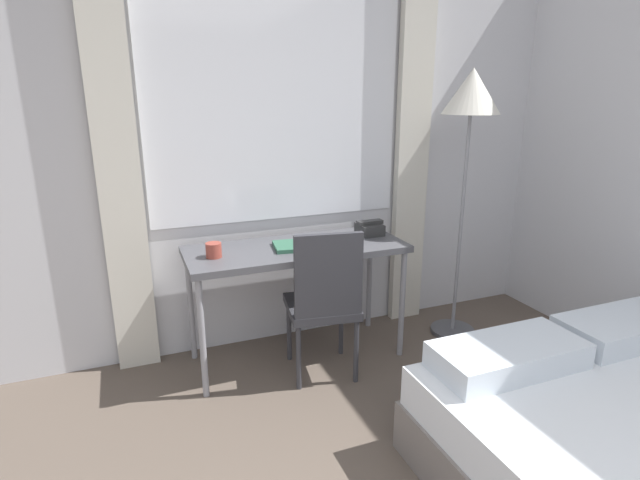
{
  "coord_description": "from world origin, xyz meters",
  "views": [
    {
      "loc": [
        -0.68,
        -0.1,
        1.65
      ],
      "look_at": [
        0.25,
        2.24,
        0.9
      ],
      "focal_mm": 28.0,
      "sensor_mm": 36.0,
      "label": 1
    }
  ],
  "objects_px": {
    "desk_chair": "(324,298)",
    "telephone": "(370,228)",
    "book": "(293,246)",
    "standing_lamp": "(470,112)",
    "mug": "(214,250)",
    "desk": "(296,256)"
  },
  "relations": [
    {
      "from": "mug",
      "to": "desk",
      "type": "bearing_deg",
      "value": 3.28
    },
    {
      "from": "desk_chair",
      "to": "book",
      "type": "bearing_deg",
      "value": 119.21
    },
    {
      "from": "telephone",
      "to": "book",
      "type": "bearing_deg",
      "value": -170.59
    },
    {
      "from": "desk",
      "to": "telephone",
      "type": "bearing_deg",
      "value": 7.16
    },
    {
      "from": "standing_lamp",
      "to": "desk",
      "type": "bearing_deg",
      "value": 175.26
    },
    {
      "from": "desk",
      "to": "mug",
      "type": "relative_size",
      "value": 14.94
    },
    {
      "from": "desk",
      "to": "standing_lamp",
      "type": "relative_size",
      "value": 0.74
    },
    {
      "from": "desk_chair",
      "to": "standing_lamp",
      "type": "bearing_deg",
      "value": 19.24
    },
    {
      "from": "standing_lamp",
      "to": "mug",
      "type": "height_order",
      "value": "standing_lamp"
    },
    {
      "from": "book",
      "to": "mug",
      "type": "height_order",
      "value": "mug"
    },
    {
      "from": "telephone",
      "to": "desk_chair",
      "type": "bearing_deg",
      "value": -142.92
    },
    {
      "from": "desk",
      "to": "standing_lamp",
      "type": "height_order",
      "value": "standing_lamp"
    },
    {
      "from": "standing_lamp",
      "to": "book",
      "type": "distance_m",
      "value": 1.39
    },
    {
      "from": "desk_chair",
      "to": "telephone",
      "type": "height_order",
      "value": "desk_chair"
    },
    {
      "from": "desk",
      "to": "desk_chair",
      "type": "xyz_separation_m",
      "value": [
        0.07,
        -0.28,
        -0.17
      ]
    },
    {
      "from": "desk_chair",
      "to": "mug",
      "type": "height_order",
      "value": "desk_chair"
    },
    {
      "from": "book",
      "to": "standing_lamp",
      "type": "bearing_deg",
      "value": -3.36
    },
    {
      "from": "telephone",
      "to": "desk",
      "type": "bearing_deg",
      "value": -172.84
    },
    {
      "from": "standing_lamp",
      "to": "telephone",
      "type": "bearing_deg",
      "value": 165.01
    },
    {
      "from": "telephone",
      "to": "standing_lamp",
      "type": "bearing_deg",
      "value": -14.99
    },
    {
      "from": "desk_chair",
      "to": "telephone",
      "type": "distance_m",
      "value": 0.65
    },
    {
      "from": "desk",
      "to": "mug",
      "type": "xyz_separation_m",
      "value": [
        -0.5,
        -0.03,
        0.1
      ]
    }
  ]
}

